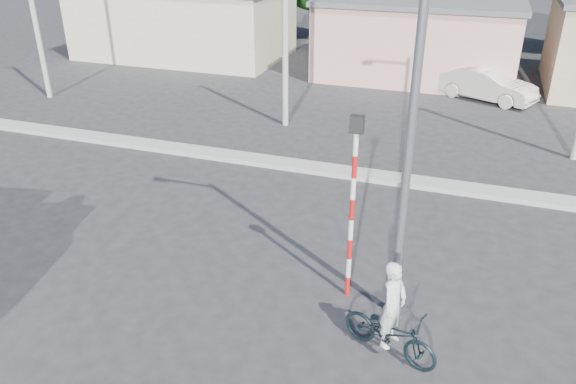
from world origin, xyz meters
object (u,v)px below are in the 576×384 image
(cyclist, at_px, (392,317))
(bicycle, at_px, (390,333))
(car_cream, at_px, (487,85))
(traffic_pole, at_px, (353,195))
(streetlight, at_px, (406,95))

(cyclist, bearing_deg, bicycle, -160.19)
(bicycle, relative_size, car_cream, 0.45)
(cyclist, relative_size, traffic_pole, 0.43)
(cyclist, relative_size, streetlight, 0.21)
(bicycle, bearing_deg, streetlight, 32.52)
(car_cream, distance_m, streetlight, 17.76)
(bicycle, distance_m, car_cream, 18.56)
(car_cream, xyz_separation_m, streetlight, (-1.64, -17.17, 4.22))
(traffic_pole, distance_m, streetlight, 2.56)
(traffic_pole, bearing_deg, car_cream, 81.32)
(cyclist, bearing_deg, streetlight, 32.52)
(car_cream, height_order, traffic_pole, traffic_pole)
(streetlight, bearing_deg, car_cream, 84.56)
(car_cream, bearing_deg, bicycle, -160.44)
(cyclist, bearing_deg, car_cream, 15.69)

